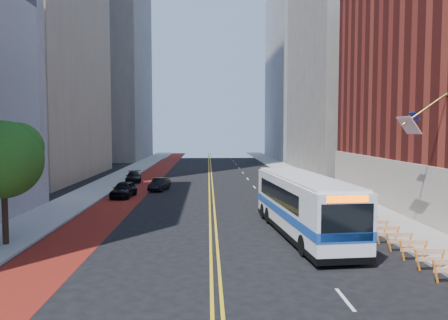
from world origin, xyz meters
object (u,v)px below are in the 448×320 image
street_tree (4,156)px  car_c (134,177)px  car_a (124,189)px  car_b (160,184)px  transit_bus (303,204)px

street_tree → car_c: bearing=86.1°
car_a → car_b: bearing=63.6°
street_tree → car_b: 22.92m
transit_bus → street_tree: bearing=-178.2°
street_tree → car_c: street_tree is taller
car_c → transit_bus: bearing=-68.3°
transit_bus → car_b: transit_bus is taller
car_a → car_c: size_ratio=1.00×
street_tree → car_a: (3.01, 17.20, -4.17)m
car_a → car_b: size_ratio=1.13×
car_a → car_b: (2.84, 4.55, -0.11)m
street_tree → transit_bus: bearing=6.8°
car_a → car_c: (-1.07, 11.67, -0.11)m
transit_bus → car_a: bearing=126.8°
transit_bus → car_b: size_ratio=3.40×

